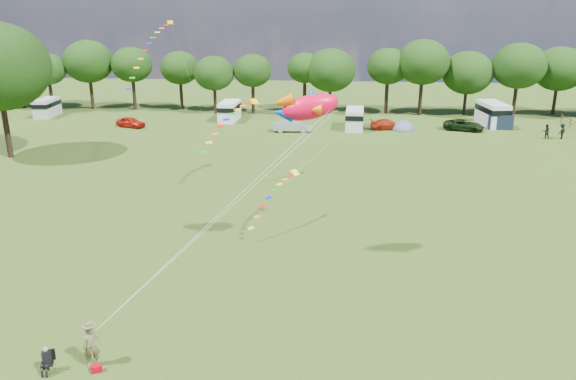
# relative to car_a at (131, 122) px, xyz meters

# --- Properties ---
(ground_plane) EXTENTS (180.00, 180.00, 0.00)m
(ground_plane) POSITION_rel_car_a_xyz_m (23.02, -43.19, -0.65)
(ground_plane) COLOR #1A310B
(ground_plane) RESTS_ON ground
(tree_line) EXTENTS (102.98, 10.98, 10.27)m
(tree_line) POSITION_rel_car_a_xyz_m (28.32, 11.80, 5.70)
(tree_line) COLOR black
(tree_line) RESTS_ON ground
(car_a) EXTENTS (4.21, 2.78, 1.31)m
(car_a) POSITION_rel_car_a_xyz_m (0.00, 0.00, 0.00)
(car_a) COLOR #AC170C
(car_a) RESTS_ON ground
(car_b) EXTENTS (4.42, 1.95, 1.52)m
(car_b) POSITION_rel_car_a_xyz_m (20.42, -0.75, 0.11)
(car_b) COLOR #9C9FA5
(car_b) RESTS_ON ground
(car_c) EXTENTS (4.34, 2.36, 1.23)m
(car_c) POSITION_rel_car_a_xyz_m (32.06, 1.61, -0.04)
(car_c) COLOR #98200A
(car_c) RESTS_ON ground
(car_d) EXTENTS (5.33, 3.63, 1.33)m
(car_d) POSITION_rel_car_a_xyz_m (41.29, 1.82, 0.01)
(car_d) COLOR black
(car_d) RESTS_ON ground
(campervan_a) EXTENTS (2.49, 5.10, 2.42)m
(campervan_a) POSITION_rel_car_a_xyz_m (-14.00, 6.09, 0.65)
(campervan_a) COLOR #B2B2B4
(campervan_a) RESTS_ON ground
(campervan_b) EXTENTS (2.35, 5.16, 2.49)m
(campervan_b) POSITION_rel_car_a_xyz_m (11.55, 5.50, 0.68)
(campervan_b) COLOR white
(campervan_b) RESTS_ON ground
(campervan_c) EXTENTS (2.37, 5.14, 2.48)m
(campervan_c) POSITION_rel_car_a_xyz_m (28.00, 1.70, 0.68)
(campervan_c) COLOR silver
(campervan_c) RESTS_ON ground
(campervan_d) EXTENTS (3.27, 6.21, 2.91)m
(campervan_d) POSITION_rel_car_a_xyz_m (45.54, 5.38, 0.91)
(campervan_d) COLOR silver
(campervan_d) RESTS_ON ground
(tent_orange) EXTENTS (2.68, 2.94, 2.10)m
(tent_orange) POSITION_rel_car_a_xyz_m (20.53, 1.83, -0.63)
(tent_orange) COLOR orange
(tent_orange) RESTS_ON ground
(tent_greyblue) EXTENTS (3.06, 3.35, 2.27)m
(tent_greyblue) POSITION_rel_car_a_xyz_m (33.94, 1.66, -0.63)
(tent_greyblue) COLOR #4D556E
(tent_greyblue) RESTS_ON ground
(awning_navy) EXTENTS (3.00, 2.50, 1.79)m
(awning_navy) POSITION_rel_car_a_xyz_m (45.99, 3.56, 0.24)
(awning_navy) COLOR #141F31
(awning_navy) RESTS_ON ground
(kite_flyer) EXTENTS (0.84, 0.74, 1.95)m
(kite_flyer) POSITION_rel_car_a_xyz_m (15.76, -47.80, 0.32)
(kite_flyer) COLOR brown
(kite_flyer) RESTS_ON ground
(camp_chair) EXTENTS (0.64, 0.66, 1.23)m
(camp_chair) POSITION_rel_car_a_xyz_m (14.07, -48.38, 0.08)
(camp_chair) COLOR #99999E
(camp_chair) RESTS_ON ground
(kite_bag) EXTENTS (0.52, 0.45, 0.31)m
(kite_bag) POSITION_rel_car_a_xyz_m (16.07, -48.19, -0.50)
(kite_bag) COLOR #B00013
(kite_bag) RESTS_ON ground
(fish_kite) EXTENTS (4.02, 1.93, 2.11)m
(fish_kite) POSITION_rel_car_a_xyz_m (24.09, -36.55, 8.68)
(fish_kite) COLOR #F10630
(fish_kite) RESTS_ON ground
(streamer_kite_a) EXTENTS (3.28, 5.43, 5.73)m
(streamer_kite_a) POSITION_rel_car_a_xyz_m (8.98, -16.34, 10.65)
(streamer_kite_a) COLOR #D4A900
(streamer_kite_a) RESTS_ON ground
(streamer_kite_b) EXTENTS (4.36, 4.75, 3.83)m
(streamer_kite_b) POSITION_rel_car_a_xyz_m (17.21, -21.59, 5.09)
(streamer_kite_b) COLOR #FFBE00
(streamer_kite_b) RESTS_ON ground
(streamer_kite_c) EXTENTS (3.09, 4.92, 2.78)m
(streamer_kite_c) POSITION_rel_car_a_xyz_m (22.02, -31.61, 2.13)
(streamer_kite_c) COLOR #FFFE1F
(streamer_kite_c) RESTS_ON ground
(walker_a) EXTENTS (0.87, 0.59, 1.70)m
(walker_a) POSITION_rel_car_a_xyz_m (49.80, -1.88, 0.19)
(walker_a) COLOR black
(walker_a) RESTS_ON ground
(walker_b) EXTENTS (1.24, 1.16, 1.80)m
(walker_b) POSITION_rel_car_a_xyz_m (51.58, -1.76, 0.24)
(walker_b) COLOR black
(walker_b) RESTS_ON ground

